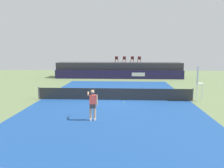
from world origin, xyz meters
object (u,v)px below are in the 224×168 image
Objects in this scene: spectator_chair_right at (139,59)px; net_post_near at (39,93)px; tennis_ball at (124,103)px; net_post_far at (193,95)px; umpire_chair at (199,81)px; spectator_chair_far_left at (117,59)px; spectator_chair_left at (124,59)px; tennis_player at (92,104)px; spectator_chair_center at (132,59)px.

spectator_chair_right is 17.75m from net_post_near.
net_post_near is 14.71× the size of tennis_ball.
net_post_far is 14.71× the size of tennis_ball.
spectator_chair_right reaches higher than umpire_chair.
spectator_chair_far_left reaches higher than umpire_chair.
tennis_player is (-1.77, -20.41, -1.73)m from spectator_chair_left.
umpire_chair is at bearing 35.34° from tennis_player.
tennis_ball is (-2.14, -16.18, -2.66)m from spectator_chair_right.
tennis_player is at bearing -143.25° from net_post_far.
net_post_near and net_post_far have the same top height.
umpire_chair is at bearing 0.05° from net_post_near.
spectator_chair_left reaches higher than tennis_player.
umpire_chair is at bearing -76.24° from spectator_chair_right.
spectator_chair_far_left and spectator_chair_left have the same top height.
spectator_chair_center reaches higher than tennis_player.
net_post_far is 0.56× the size of tennis_player.
spectator_chair_far_left reaches higher than tennis_ball.
umpire_chair is at bearing 10.86° from tennis_ball.
net_post_near is 0.56× the size of tennis_player.
tennis_player reaches higher than net_post_far.
net_post_near is at bearing -121.16° from spectator_chair_right.
net_post_far is (3.29, -15.07, -2.19)m from spectator_chair_right.
net_post_far is 5.56m from tennis_ball.
net_post_near is at bearing -179.95° from umpire_chair.
spectator_chair_left is 0.89× the size of net_post_near.
spectator_chair_far_left is at bearing 88.20° from tennis_player.
net_post_near is (-5.84, -15.30, -2.19)m from spectator_chair_far_left.
spectator_chair_center is 0.32× the size of umpire_chair.
spectator_chair_center is at bearing 105.42° from net_post_far.
spectator_chair_right reaches higher than net_post_far.
spectator_chair_far_left is at bearing 93.93° from tennis_ball.
net_post_near is at bearing 180.00° from net_post_far.
spectator_chair_right is at bearing -23.30° from spectator_chair_center.
spectator_chair_left is at bearing 85.04° from tennis_player.
spectator_chair_far_left is 1.00× the size of spectator_chair_center.
spectator_chair_left is at bearing -13.54° from spectator_chair_far_left.
net_post_near is (-9.11, -15.07, -2.19)m from spectator_chair_right.
spectator_chair_far_left is 0.89× the size of net_post_near.
spectator_chair_left is 1.25m from spectator_chair_center.
net_post_far is at bearing 11.52° from tennis_ball.
net_post_far is (6.56, -15.30, -2.19)m from spectator_chair_far_left.
spectator_chair_left is (1.12, -0.27, 0.00)m from spectator_chair_far_left.
spectator_chair_right is (0.99, -0.42, 0.00)m from spectator_chair_center.
spectator_chair_far_left is at bearing 113.20° from net_post_far.
spectator_chair_left is 20.56m from tennis_player.
spectator_chair_far_left is 20.76m from tennis_player.
spectator_chair_far_left is at bearing 69.09° from net_post_near.
umpire_chair is at bearing 1.57° from net_post_far.
tennis_player reaches higher than net_post_near.
spectator_chair_center reaches higher than net_post_far.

